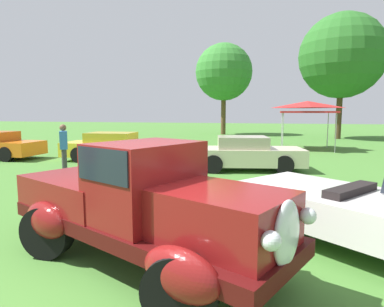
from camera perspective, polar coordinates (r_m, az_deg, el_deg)
ground_plane at (r=4.50m, az=-10.61°, el=-20.72°), size 120.00×120.00×0.00m
feature_pickup_truck at (r=4.59m, az=-8.48°, el=-8.48°), size 4.46×3.14×1.70m
show_car_yellow at (r=14.69m, az=-13.18°, el=1.11°), size 4.54×2.02×1.22m
show_car_cream at (r=12.15m, az=9.23°, el=-0.03°), size 4.23×2.39×1.22m
spectator_by_row at (r=11.93m, az=-21.18°, el=0.98°), size 0.42×0.47×1.69m
canopy_tent_left_field at (r=19.80m, az=19.25°, el=7.69°), size 2.93×2.93×2.71m
treeline_far_left at (r=31.76m, az=5.50°, el=13.74°), size 5.25×5.25×8.41m
treeline_mid_left at (r=28.87m, az=24.40°, el=15.00°), size 6.44×6.44×9.59m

